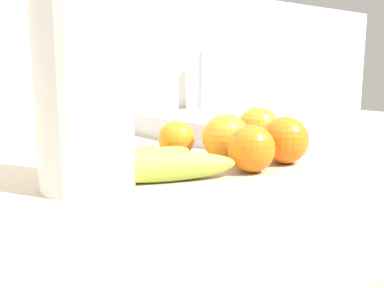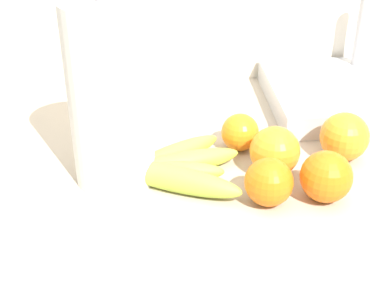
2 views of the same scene
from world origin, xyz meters
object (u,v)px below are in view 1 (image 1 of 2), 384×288
orange_center (226,138)px  orange_right (285,140)px  orange_back_left (176,139)px  paper_towel_roll (84,80)px  sink_basin (228,121)px  orange_far_right (258,128)px  banana_bunch (147,165)px  orange_front (251,149)px

orange_center → orange_right: (0.06, -0.08, -0.00)m
orange_center → orange_back_left: size_ratio=1.24×
orange_center → orange_back_left: 0.09m
paper_towel_roll → sink_basin: bearing=24.8°
orange_far_right → paper_towel_roll: bearing=-175.4°
banana_bunch → orange_front: (0.14, -0.08, 0.02)m
orange_front → paper_towel_roll: size_ratio=0.23×
orange_front → paper_towel_roll: (-0.22, 0.09, 0.11)m
paper_towel_roll → sink_basin: 0.55m
orange_center → orange_right: bearing=-51.1°
orange_right → orange_back_left: 0.19m
orange_center → orange_front: 0.08m
orange_far_right → orange_right: size_ratio=1.05×
orange_right → banana_bunch: bearing=162.0°
orange_center → banana_bunch: bearing=-178.9°
orange_back_left → orange_front: orange_front is taller
orange_back_left → sink_basin: 0.32m
orange_far_right → orange_front: (-0.15, -0.12, -0.00)m
banana_bunch → orange_front: bearing=-29.0°
orange_far_right → orange_back_left: (-0.17, 0.04, -0.01)m
orange_far_right → paper_towel_roll: 0.39m
sink_basin → banana_bunch: bearing=-149.6°
orange_center → orange_far_right: 0.13m
orange_front → orange_back_left: bearing=96.4°
orange_back_left → orange_front: (0.02, -0.16, 0.00)m
orange_center → orange_front: size_ratio=1.11×
orange_right → sink_basin: sink_basin is taller
banana_bunch → orange_back_left: (0.12, 0.08, 0.01)m
orange_center → paper_towel_roll: paper_towel_roll is taller
orange_center → sink_basin: 0.34m
orange_far_right → orange_front: 0.19m
paper_towel_roll → sink_basin: paper_towel_roll is taller
orange_center → paper_towel_roll: 0.27m
orange_center → orange_right: size_ratio=1.03×
paper_towel_roll → orange_right: bearing=-14.8°
orange_far_right → orange_back_left: orange_far_right is taller
banana_bunch → orange_back_left: orange_back_left is taller
banana_bunch → orange_back_left: 0.14m
orange_right → paper_towel_roll: size_ratio=0.25×
orange_center → orange_far_right: size_ratio=0.99×
orange_right → orange_back_left: orange_right is taller
orange_back_left → paper_towel_roll: size_ratio=0.21×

